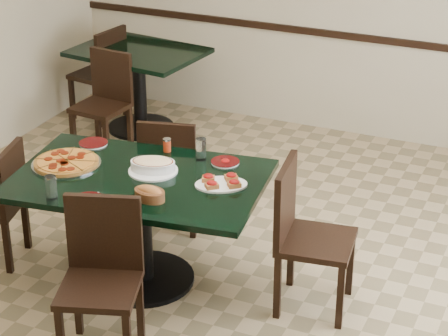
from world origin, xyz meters
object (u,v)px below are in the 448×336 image
at_px(chair_far, 171,168).
at_px(pepperoni_pizza, 66,162).
at_px(chair_right, 302,229).
at_px(back_table, 139,74).
at_px(back_chair_left, 104,69).
at_px(chair_near, 102,269).
at_px(bruschetta_platter, 221,182).
at_px(bread_basket, 150,194).
at_px(chair_left, 0,198).
at_px(back_chair_near, 106,97).
at_px(lasagna_casserole, 153,165).
at_px(main_table, 140,203).

distance_m(chair_far, pepperoni_pizza, 0.86).
distance_m(chair_right, pepperoni_pizza, 1.56).
distance_m(back_table, pepperoni_pizza, 2.40).
bearing_deg(chair_right, back_chair_left, 43.71).
distance_m(chair_near, bruschetta_platter, 0.91).
height_order(pepperoni_pizza, bread_basket, bread_basket).
relative_size(pepperoni_pizza, bread_basket, 2.10).
distance_m(chair_near, pepperoni_pizza, 0.96).
xyz_separation_m(chair_left, bread_basket, (1.19, -0.10, 0.33)).
height_order(chair_left, back_chair_near, back_chair_near).
bearing_deg(bruschetta_platter, back_chair_near, 109.52).
height_order(chair_near, back_chair_left, chair_near).
bearing_deg(bread_basket, chair_right, 33.19).
xyz_separation_m(back_table, lasagna_casserole, (1.30, -2.14, 0.27)).
relative_size(back_chair_near, bruschetta_platter, 2.24).
distance_m(back_table, back_chair_left, 0.43).
distance_m(back_table, chair_near, 3.25).
bearing_deg(back_chair_near, back_chair_left, 127.56).
relative_size(back_table, back_chair_left, 1.36).
bearing_deg(chair_near, back_table, 96.93).
relative_size(main_table, chair_left, 2.00).
relative_size(main_table, bread_basket, 7.87).
bearing_deg(back_table, back_chair_near, -87.13).
xyz_separation_m(chair_right, bruschetta_platter, (-0.50, -0.07, 0.24)).
distance_m(chair_near, back_chair_left, 3.52).
xyz_separation_m(back_chair_left, pepperoni_pizza, (1.16, -2.35, 0.28)).
distance_m(chair_far, chair_near, 1.41).
height_order(back_chair_left, bruschetta_platter, back_chair_left).
height_order(chair_near, chair_left, chair_near).
distance_m(main_table, back_chair_left, 2.86).
bearing_deg(back_chair_left, pepperoni_pizza, 35.05).
bearing_deg(back_chair_near, pepperoni_pizza, -60.79).
relative_size(chair_right, bruschetta_platter, 2.44).
xyz_separation_m(chair_right, lasagna_casserole, (-0.97, -0.06, 0.27)).
relative_size(chair_near, bruschetta_platter, 2.38).
relative_size(back_chair_near, lasagna_casserole, 2.71).
bearing_deg(back_chair_left, back_chair_near, 41.15).
xyz_separation_m(back_table, pepperoni_pizza, (0.74, -2.27, 0.24)).
bearing_deg(main_table, back_table, 111.80).
relative_size(main_table, back_chair_near, 1.91).
xyz_separation_m(chair_far, chair_right, (1.16, -0.52, 0.05)).
relative_size(back_chair_left, bread_basket, 4.17).
height_order(pepperoni_pizza, bruschetta_platter, bruschetta_platter).
height_order(chair_left, bread_basket, bread_basket).
bearing_deg(chair_far, chair_left, 30.05).
bearing_deg(chair_far, back_chair_left, -61.15).
height_order(main_table, back_table, same).
bearing_deg(chair_left, chair_far, 120.05).
height_order(back_chair_near, lasagna_casserole, back_chair_near).
bearing_deg(chair_far, chair_near, 87.05).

